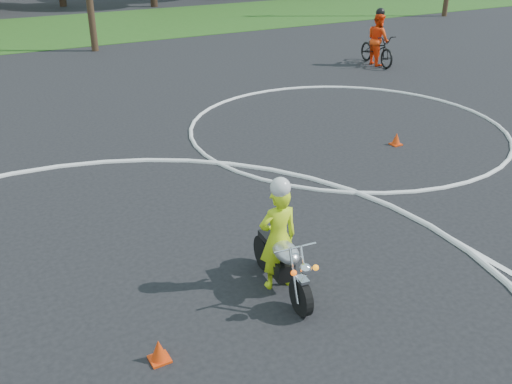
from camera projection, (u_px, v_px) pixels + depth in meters
course_markings at (197, 248)px, 9.27m from camera, size 19.05×19.05×0.12m
primary_motorcycle at (283, 263)px, 8.02m from camera, size 0.62×1.78×0.93m
rider_primary_grp at (278, 235)px, 7.96m from camera, size 0.61×0.44×1.73m
rider_second_grp at (377, 45)px, 21.03m from camera, size 1.05×2.21×2.04m
traffic_cones at (393, 222)px, 9.80m from camera, size 14.37×8.08×0.30m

